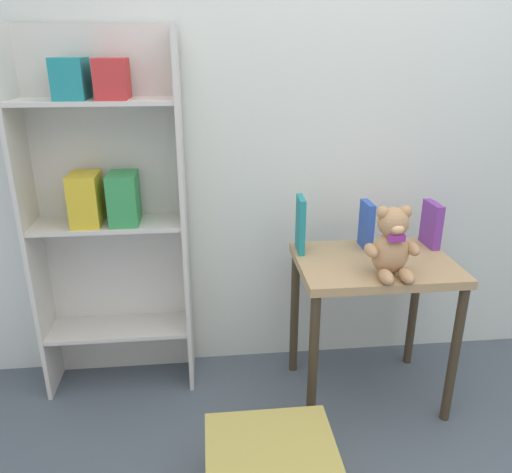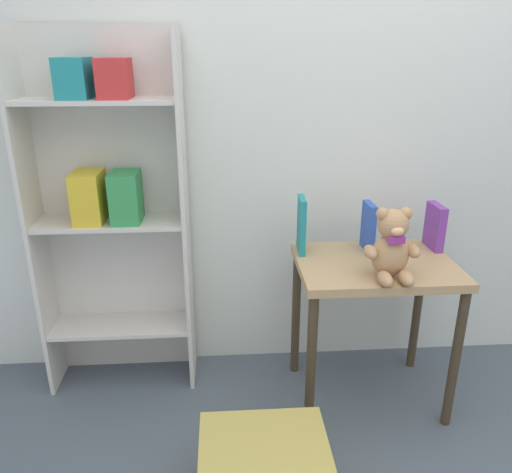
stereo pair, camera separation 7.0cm
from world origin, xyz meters
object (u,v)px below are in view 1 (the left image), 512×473
object	(u,v)px
teddy_bear	(392,244)
book_standing_teal	(300,224)
book_standing_purple	(431,224)
display_table	(373,283)
bookshelf_side	(108,203)
book_standing_blue	(366,225)

from	to	relation	value
teddy_bear	book_standing_teal	world-z (taller)	teddy_bear
teddy_bear	book_standing_teal	size ratio (longest dim) A/B	1.15
teddy_bear	book_standing_teal	xyz separation A→B (m)	(-0.30, 0.28, -0.01)
teddy_bear	book_standing_purple	world-z (taller)	teddy_bear
display_table	teddy_bear	world-z (taller)	teddy_bear
bookshelf_side	book_standing_blue	xyz separation A→B (m)	(1.12, -0.10, -0.11)
display_table	book_standing_teal	xyz separation A→B (m)	(-0.30, 0.14, 0.23)
bookshelf_side	book_standing_purple	distance (m)	1.42
teddy_bear	book_standing_teal	bearing A→B (deg)	137.51
bookshelf_side	book_standing_blue	world-z (taller)	bookshelf_side
display_table	book_standing_purple	xyz separation A→B (m)	(0.30, 0.14, 0.21)
bookshelf_side	display_table	world-z (taller)	bookshelf_side
display_table	teddy_bear	size ratio (longest dim) A/B	2.40
bookshelf_side	book_standing_teal	size ratio (longest dim) A/B	6.57
book_standing_blue	book_standing_purple	distance (m)	0.30
bookshelf_side	book_standing_blue	bearing A→B (deg)	-5.32
book_standing_teal	book_standing_purple	bearing A→B (deg)	2.26
book_standing_blue	book_standing_purple	world-z (taller)	book_standing_blue
book_standing_purple	bookshelf_side	bearing A→B (deg)	173.33
teddy_bear	display_table	bearing A→B (deg)	93.28
book_standing_teal	book_standing_blue	xyz separation A→B (m)	(0.30, 0.01, -0.02)
display_table	book_standing_blue	bearing A→B (deg)	90.00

